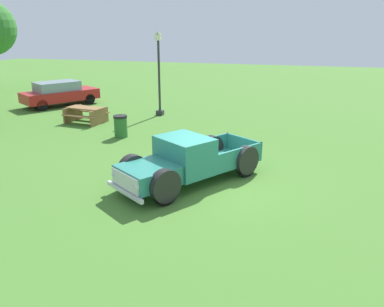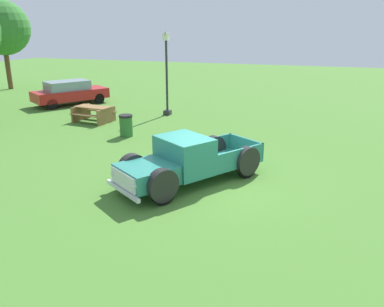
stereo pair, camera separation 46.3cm
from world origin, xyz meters
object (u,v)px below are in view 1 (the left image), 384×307
object	(u,v)px
pickup_truck_foreground	(183,162)
trash_can	(121,126)
sedan_distant_b	(59,93)
lamp_post_near	(159,73)
picnic_table	(86,113)

from	to	relation	value
pickup_truck_foreground	trash_can	size ratio (longest dim) A/B	5.16
sedan_distant_b	lamp_post_near	xyz separation A→B (m)	(-0.76, -6.75, 1.50)
pickup_truck_foreground	lamp_post_near	bearing A→B (deg)	25.02
trash_can	sedan_distant_b	bearing A→B (deg)	51.34
picnic_table	trash_can	distance (m)	3.42
pickup_truck_foreground	picnic_table	size ratio (longest dim) A/B	2.50
picnic_table	trash_can	world-z (taller)	trash_can
sedan_distant_b	trash_can	distance (m)	8.59
sedan_distant_b	picnic_table	size ratio (longest dim) A/B	2.38
pickup_truck_foreground	sedan_distant_b	bearing A→B (deg)	48.52
sedan_distant_b	lamp_post_near	size ratio (longest dim) A/B	1.08
trash_can	pickup_truck_foreground	bearing A→B (deg)	-135.53
lamp_post_near	picnic_table	distance (m)	4.34
pickup_truck_foreground	trash_can	world-z (taller)	pickup_truck_foreground
sedan_distant_b	trash_can	world-z (taller)	sedan_distant_b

